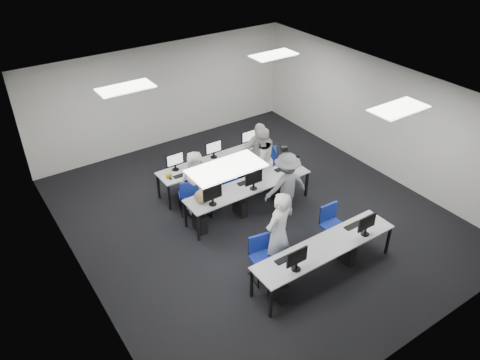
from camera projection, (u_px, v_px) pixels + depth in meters
room at (255, 160)px, 10.36m from camera, size 9.00×9.02×3.00m
ceiling_panels at (256, 98)px, 9.56m from camera, size 5.20×4.60×0.02m
desk_front at (325, 248)px, 9.13m from camera, size 3.20×0.70×0.73m
desk_mid at (249, 187)px, 10.95m from camera, size 3.20×0.70×0.73m
desk_back at (218, 162)px, 11.92m from camera, size 3.20×0.70×0.73m
equipment_front at (317, 264)px, 9.21m from camera, size 2.51×0.41×1.19m
equipment_mid at (243, 201)px, 11.02m from camera, size 2.91×0.41×1.19m
equipment_back at (224, 170)px, 12.20m from camera, size 2.91×0.41×1.19m
chair_0 at (263, 266)px, 9.26m from camera, size 0.53×0.57×0.93m
chair_1 at (332, 233)px, 10.11m from camera, size 0.48×0.52×0.95m
chair_2 at (199, 206)px, 10.98m from camera, size 0.45×0.49×0.88m
chair_3 at (233, 188)px, 11.63m from camera, size 0.48×0.52×0.86m
chair_4 at (274, 174)px, 12.14m from camera, size 0.51×0.55×0.98m
chair_5 at (189, 201)px, 11.14m from camera, size 0.60×0.63×0.93m
chair_6 at (227, 188)px, 11.66m from camera, size 0.45×0.48×0.84m
chair_7 at (260, 174)px, 12.17m from camera, size 0.59×0.62×0.92m
handbag at (203, 196)px, 10.26m from camera, size 0.46×0.37×0.32m
student_0 at (278, 233)px, 9.11m from camera, size 0.78×0.61×1.87m
student_1 at (260, 160)px, 11.65m from camera, size 0.87×0.70×1.72m
student_2 at (196, 183)px, 10.89m from camera, size 0.90×0.74×1.58m
student_3 at (258, 155)px, 11.87m from camera, size 1.07×0.58×1.73m
photographer at (286, 185)px, 10.75m from camera, size 1.14×0.76×1.64m
dslr_camera at (284, 149)px, 10.41m from camera, size 0.16×0.20×0.10m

